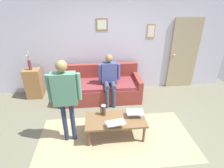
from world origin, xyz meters
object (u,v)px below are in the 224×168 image
side_shelf (34,84)px  laptop_left (115,123)px  coffee_table (115,121)px  person_seated (109,77)px  french_press (104,110)px  flower_vase (30,64)px  interior_door (184,54)px  laptop_center (135,113)px  person_standing (65,93)px  couch (101,88)px

side_shelf → laptop_left: bearing=135.9°
coffee_table → side_shelf: 2.69m
person_seated → french_press: bearing=79.2°
side_shelf → flower_vase: 0.56m
coffee_table → person_seated: bearing=-90.0°
interior_door → side_shelf: bearing=3.4°
interior_door → french_press: (2.46, 1.85, -0.50)m
laptop_center → side_shelf: bearing=-34.4°
laptop_center → flower_vase: flower_vase is taller
interior_door → side_shelf: size_ratio=2.50×
interior_door → laptop_left: interior_door is taller
laptop_left → person_seated: bearing=-91.2°
laptop_center → coffee_table: bearing=13.9°
laptop_left → person_standing: person_standing is taller
couch → person_standing: bearing=66.5°
french_press → flower_vase: flower_vase is taller
couch → flower_vase: 1.95m
interior_door → coffee_table: (2.24, 2.02, -0.66)m
coffee_table → laptop_center: laptop_center is taller
side_shelf → flower_vase: bearing=-66.9°
person_standing → laptop_center: bearing=-174.8°
laptop_left → flower_vase: bearing=-44.2°
couch → laptop_center: bearing=113.1°
side_shelf → person_standing: person_standing is taller
interior_door → person_standing: size_ratio=1.25×
person_seated → flower_vase: bearing=-12.7°
interior_door → flower_vase: size_ratio=4.33×
laptop_left → interior_door: bearing=-136.0°
side_shelf → flower_vase: flower_vase is taller
laptop_left → flower_vase: (2.00, -1.94, 0.52)m
couch → laptop_center: 1.57m
laptop_left → laptop_center: size_ratio=1.12×
couch → person_standing: size_ratio=1.27×
interior_door → couch: interior_door is taller
interior_door → side_shelf: (4.27, 0.25, -0.61)m
coffee_table → side_shelf: size_ratio=1.43×
laptop_left → couch: bearing=-84.0°
interior_door → person_standing: (3.13, 2.03, 0.03)m
french_press → person_standing: person_standing is taller
coffee_table → person_seated: size_ratio=0.91×
laptop_left → laptop_center: (-0.43, -0.28, 0.00)m
side_shelf → person_seated: (-2.03, 0.46, 0.32)m
laptop_left → person_standing: (0.86, -0.16, 0.60)m
side_shelf → person_seated: 2.11m
laptop_center → french_press: bearing=-5.8°
interior_door → laptop_center: size_ratio=6.11×
interior_door → french_press: 3.12m
interior_door → french_press: size_ratio=8.18×
interior_door → couch: 2.60m
side_shelf → person_standing: 2.21m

